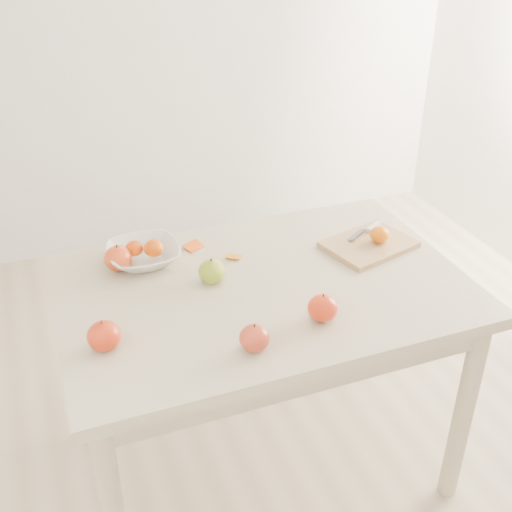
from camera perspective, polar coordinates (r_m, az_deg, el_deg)
name	(u,v)px	position (r m, az deg, el deg)	size (l,w,h in m)	color
ground	(261,461)	(2.39, 0.45, -17.76)	(3.50, 3.50, 0.00)	#C6B293
table	(262,312)	(1.95, 0.53, -4.97)	(1.20, 0.80, 0.75)	beige
cutting_board	(369,245)	(2.11, 10.00, 1.01)	(0.27, 0.20, 0.02)	#AA7D55
board_tangerine	(380,235)	(2.10, 10.93, 1.88)	(0.06, 0.06, 0.05)	#DF6507
fruit_bowl	(144,255)	(2.02, -9.96, 0.09)	(0.22, 0.22, 0.05)	silver
bowl_tangerine_near	(134,248)	(2.01, -10.77, 0.67)	(0.05, 0.05, 0.05)	#C84907
bowl_tangerine_far	(154,248)	(1.99, -9.10, 0.69)	(0.06, 0.06, 0.05)	#CC5C07
orange_peel_a	(194,247)	(2.09, -5.57, 0.78)	(0.06, 0.04, 0.00)	#D64B0F
orange_peel_b	(234,257)	(2.02, -1.99, -0.13)	(0.04, 0.04, 0.00)	#CB6C0E
paring_knife	(371,228)	(2.18, 10.19, 2.45)	(0.16, 0.09, 0.01)	silver
apple_green	(212,271)	(1.89, -3.96, -1.38)	(0.08, 0.08, 0.07)	#548913
apple_red_e	(323,308)	(1.74, 5.95, -4.62)	(0.08, 0.08, 0.07)	#8F050B
apple_red_d	(104,336)	(1.67, -13.36, -6.92)	(0.09, 0.09, 0.08)	#97030B
apple_red_a	(118,258)	(1.99, -12.16, -0.21)	(0.09, 0.09, 0.08)	#A20B0D
apple_red_c	(255,338)	(1.63, -0.13, -7.30)	(0.08, 0.08, 0.07)	maroon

